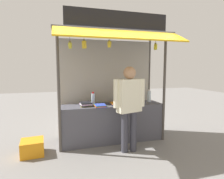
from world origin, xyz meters
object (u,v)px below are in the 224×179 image
(banana_bunch_inner_right, at_px, (109,44))
(banana_bunch_leftmost, at_px, (156,47))
(water_bottle_rear_center, at_px, (142,96))
(vendor_person, at_px, (129,101))
(water_bottle_back_right, at_px, (119,98))
(banana_bunch_inner_left, at_px, (84,45))
(water_bottle_center, at_px, (93,99))
(water_bottle_mid_right, at_px, (149,96))
(magazine_stack_front_right, at_px, (131,103))
(magazine_stack_far_left, at_px, (86,104))
(banana_bunch_rightmost, at_px, (70,45))
(magazine_stack_right, at_px, (100,106))
(magazine_stack_mid_left, at_px, (115,104))
(plastic_crate, at_px, (32,147))

(banana_bunch_inner_right, bearing_deg, banana_bunch_leftmost, -0.15)
(water_bottle_rear_center, bearing_deg, vendor_person, -128.82)
(water_bottle_back_right, relative_size, banana_bunch_inner_left, 1.01)
(water_bottle_center, bearing_deg, water_bottle_rear_center, 4.09)
(water_bottle_back_right, relative_size, water_bottle_mid_right, 0.89)
(banana_bunch_inner_left, bearing_deg, vendor_person, -17.89)
(water_bottle_rear_center, relative_size, banana_bunch_leftmost, 1.17)
(magazine_stack_front_right, bearing_deg, magazine_stack_far_left, 170.10)
(banana_bunch_rightmost, bearing_deg, vendor_person, -13.70)
(water_bottle_mid_right, height_order, banana_bunch_inner_right, banana_bunch_inner_right)
(water_bottle_back_right, distance_m, vendor_person, 0.77)
(water_bottle_mid_right, relative_size, banana_bunch_inner_right, 1.30)
(water_bottle_rear_center, height_order, banana_bunch_inner_right, banana_bunch_inner_right)
(water_bottle_mid_right, bearing_deg, banana_bunch_inner_left, -164.66)
(water_bottle_mid_right, height_order, banana_bunch_inner_left, banana_bunch_inner_left)
(magazine_stack_front_right, bearing_deg, banana_bunch_rightmost, -171.49)
(water_bottle_mid_right, relative_size, magazine_stack_right, 1.02)
(magazine_stack_mid_left, height_order, vendor_person, vendor_person)
(banana_bunch_rightmost, xyz_separation_m, plastic_crate, (-0.77, 0.12, -1.98))
(water_bottle_back_right, relative_size, banana_bunch_leftmost, 1.08)
(water_bottle_rear_center, bearing_deg, magazine_stack_front_right, -140.56)
(water_bottle_center, bearing_deg, magazine_stack_right, -70.04)
(water_bottle_mid_right, bearing_deg, magazine_stack_right, -169.11)
(water_bottle_back_right, distance_m, magazine_stack_mid_left, 0.22)
(banana_bunch_inner_right, xyz_separation_m, banana_bunch_leftmost, (1.04, -0.00, -0.02))
(banana_bunch_inner_right, relative_size, banana_bunch_leftmost, 0.93)
(magazine_stack_far_left, height_order, magazine_stack_mid_left, magazine_stack_far_left)
(magazine_stack_front_right, bearing_deg, water_bottle_mid_right, 23.41)
(banana_bunch_rightmost, bearing_deg, water_bottle_back_right, 23.18)
(banana_bunch_inner_right, bearing_deg, banana_bunch_inner_left, 179.96)
(water_bottle_mid_right, relative_size, magazine_stack_mid_left, 1.09)
(magazine_stack_front_right, height_order, banana_bunch_inner_left, banana_bunch_inner_left)
(vendor_person, bearing_deg, banana_bunch_rightmost, 150.43)
(magazine_stack_front_right, distance_m, magazine_stack_mid_left, 0.37)
(vendor_person, bearing_deg, magazine_stack_front_right, 48.93)
(magazine_stack_front_right, distance_m, vendor_person, 0.54)
(water_bottle_center, bearing_deg, banana_bunch_inner_right, -62.61)
(banana_bunch_inner_right, height_order, banana_bunch_rightmost, same)
(magazine_stack_right, xyz_separation_m, magazine_stack_mid_left, (0.38, 0.15, 0.00))
(water_bottle_back_right, relative_size, magazine_stack_mid_left, 0.97)
(plastic_crate, bearing_deg, vendor_person, -11.71)
(magazine_stack_far_left, height_order, banana_bunch_inner_right, banana_bunch_inner_right)
(banana_bunch_inner_left, bearing_deg, water_bottle_back_right, 29.13)
(banana_bunch_inner_right, bearing_deg, banana_bunch_rightmost, -179.92)
(banana_bunch_leftmost, xyz_separation_m, banana_bunch_inner_left, (-1.55, 0.00, -0.01))
(magazine_stack_far_left, bearing_deg, banana_bunch_rightmost, -131.98)
(water_bottle_back_right, bearing_deg, banana_bunch_leftmost, -36.34)
(banana_bunch_inner_left, bearing_deg, magazine_stack_mid_left, 25.77)
(magazine_stack_far_left, bearing_deg, vendor_person, -39.73)
(vendor_person, bearing_deg, water_bottle_back_right, 71.54)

